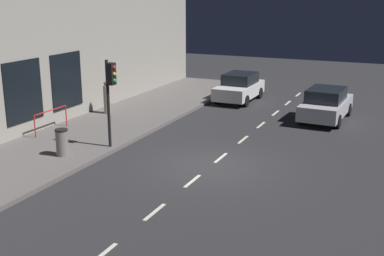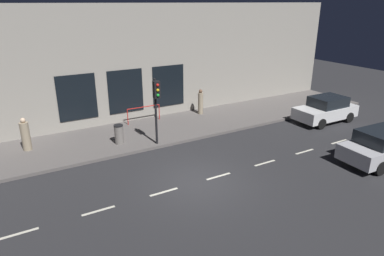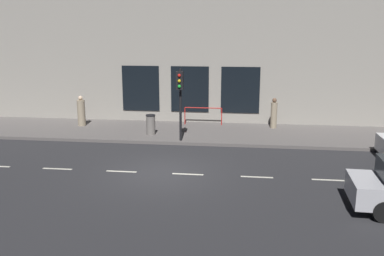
% 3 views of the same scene
% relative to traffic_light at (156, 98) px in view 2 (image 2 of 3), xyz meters
% --- Properties ---
extents(ground_plane, '(60.00, 60.00, 0.00)m').
position_rel_traffic_light_xyz_m(ground_plane, '(-4.20, 0.08, -2.61)').
color(ground_plane, '#28282B').
extents(sidewalk, '(4.50, 32.00, 0.15)m').
position_rel_traffic_light_xyz_m(sidewalk, '(2.05, 0.08, -2.54)').
color(sidewalk, '#5B5654').
rests_on(sidewalk, ground).
extents(building_facade, '(0.65, 32.00, 7.00)m').
position_rel_traffic_light_xyz_m(building_facade, '(4.60, 0.08, 0.88)').
color(building_facade, gray).
rests_on(building_facade, ground).
extents(lane_centre_line, '(0.12, 27.20, 0.01)m').
position_rel_traffic_light_xyz_m(lane_centre_line, '(-4.20, -0.92, -2.61)').
color(lane_centre_line, beige).
rests_on(lane_centre_line, ground).
extents(traffic_light, '(0.46, 0.32, 3.42)m').
position_rel_traffic_light_xyz_m(traffic_light, '(0.00, 0.00, 0.00)').
color(traffic_light, black).
rests_on(traffic_light, sidewalk).
extents(parked_car_0, '(1.93, 4.00, 1.58)m').
position_rel_traffic_light_xyz_m(parked_car_0, '(-1.51, -10.73, -1.82)').
color(parked_car_0, silver).
rests_on(parked_car_0, ground).
extents(parked_car_1, '(2.06, 4.34, 1.58)m').
position_rel_traffic_light_xyz_m(parked_car_1, '(-6.77, -8.33, -1.82)').
color(parked_car_1, '#B7B7BC').
rests_on(parked_car_1, ground).
extents(pedestrian_0, '(0.39, 0.39, 1.63)m').
position_rel_traffic_light_xyz_m(pedestrian_0, '(3.33, -4.58, -1.70)').
color(pedestrian_0, gray).
rests_on(pedestrian_0, sidewalk).
extents(pedestrian_1, '(0.48, 0.48, 1.66)m').
position_rel_traffic_light_xyz_m(pedestrian_1, '(2.61, 5.89, -1.71)').
color(pedestrian_1, gray).
rests_on(pedestrian_1, sidewalk).
extents(trash_bin, '(0.47, 0.47, 1.02)m').
position_rel_traffic_light_xyz_m(trash_bin, '(1.11, 1.67, -1.95)').
color(trash_bin, slate).
rests_on(trash_bin, sidewalk).
extents(red_railing, '(0.05, 2.10, 0.97)m').
position_rel_traffic_light_xyz_m(red_railing, '(3.64, -0.74, -1.74)').
color(red_railing, red).
rests_on(red_railing, sidewalk).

